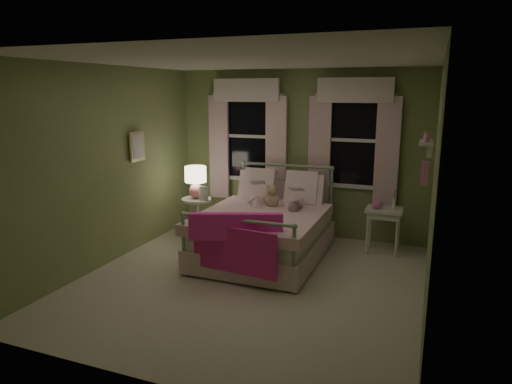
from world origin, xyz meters
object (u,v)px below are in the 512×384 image
at_px(child_right, 294,185).
at_px(teddy_bear, 272,198).
at_px(table_lamp, 196,179).
at_px(bed, 265,230).
at_px(nightstand_left, 197,213).
at_px(child_left, 257,181).
at_px(nightstand_right, 384,215).

height_order(child_right, teddy_bear, child_right).
bearing_deg(table_lamp, child_right, 2.47).
xyz_separation_m(bed, nightstand_left, (-1.26, 0.35, 0.03)).
bearing_deg(child_left, bed, 104.44).
xyz_separation_m(bed, nightstand_right, (1.51, 0.78, 0.17)).
relative_size(teddy_bear, nightstand_left, 0.50).
xyz_separation_m(nightstand_left, table_lamp, (0.00, 0.00, 0.54)).
relative_size(child_right, nightstand_right, 1.23).
bearing_deg(child_right, nightstand_right, -176.33).
bearing_deg(table_lamp, nightstand_left, 180.00).
distance_m(bed, nightstand_right, 1.70).
height_order(child_left, nightstand_left, child_left).
relative_size(bed, teddy_bear, 6.24).
xyz_separation_m(child_left, table_lamp, (-0.98, -0.07, -0.03)).
distance_m(child_left, child_right, 0.56).
bearing_deg(nightstand_left, child_right, 2.47).
distance_m(bed, child_right, 0.77).
height_order(bed, nightstand_left, bed).
xyz_separation_m(child_right, teddy_bear, (-0.28, -0.16, -0.17)).
relative_size(child_right, teddy_bear, 2.42).
bearing_deg(nightstand_right, child_right, -163.87).
distance_m(child_left, teddy_bear, 0.37).
distance_m(teddy_bear, table_lamp, 1.28).
height_order(child_right, nightstand_right, child_right).
bearing_deg(teddy_bear, nightstand_left, 175.83).
relative_size(bed, child_right, 2.58).
bearing_deg(child_left, nightstand_right, 172.07).
height_order(child_right, table_lamp, child_right).
height_order(bed, child_right, child_right).
bearing_deg(child_left, child_right, 160.84).
relative_size(child_left, teddy_bear, 2.54).
distance_m(nightstand_left, nightstand_right, 2.80).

